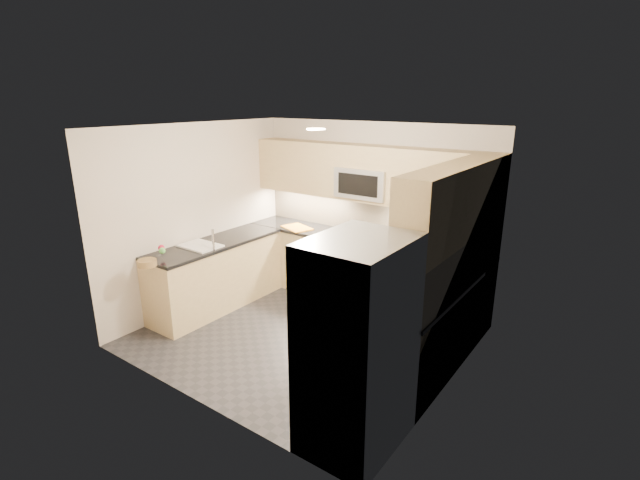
{
  "coord_description": "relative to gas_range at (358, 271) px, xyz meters",
  "views": [
    {
      "loc": [
        3.14,
        -4.0,
        2.81
      ],
      "look_at": [
        0.0,
        0.35,
        1.15
      ],
      "focal_mm": 26.0,
      "sensor_mm": 36.0,
      "label": 1
    }
  ],
  "objects": [
    {
      "name": "wall_back",
      "position": [
        0.0,
        0.32,
        0.79
      ],
      "size": [
        3.6,
        0.02,
        2.5
      ],
      "primitive_type": "cube",
      "color": "beige",
      "rests_on": "floor"
    },
    {
      "name": "backsplash_back",
      "position": [
        0.0,
        0.32,
        0.74
      ],
      "size": [
        3.6,
        0.01,
        0.51
      ],
      "primitive_type": "cube",
      "color": "tan",
      "rests_on": "wall_back"
    },
    {
      "name": "range_cooktop",
      "position": [
        0.0,
        0.0,
        0.46
      ],
      "size": [
        0.76,
        0.65,
        0.03
      ],
      "primitive_type": "cube",
      "color": "black",
      "rests_on": "gas_range"
    },
    {
      "name": "wall_left",
      "position": [
        -1.8,
        -1.28,
        0.79
      ],
      "size": [
        0.02,
        3.2,
        2.5
      ],
      "primitive_type": "cube",
      "color": "beige",
      "rests_on": "floor"
    },
    {
      "name": "countertop_peninsula",
      "position": [
        -1.5,
        -1.28,
        0.47
      ],
      "size": [
        0.63,
        2.0,
        0.04
      ],
      "primitive_type": "cube",
      "color": "black",
      "rests_on": "base_cab_peninsula"
    },
    {
      "name": "oven_handle",
      "position": [
        0.0,
        -0.35,
        0.26
      ],
      "size": [
        0.6,
        0.02,
        0.02
      ],
      "primitive_type": "cylinder",
      "rotation": [
        0.0,
        1.57,
        0.0
      ],
      "color": "#B2B5BA",
      "rests_on": "gas_range"
    },
    {
      "name": "floor",
      "position": [
        0.0,
        -1.28,
        -0.46
      ],
      "size": [
        3.6,
        3.2,
        0.0
      ],
      "primitive_type": "cube",
      "color": "#26272C",
      "rests_on": "ground"
    },
    {
      "name": "gas_range",
      "position": [
        0.0,
        0.0,
        0.0
      ],
      "size": [
        0.76,
        0.65,
        0.91
      ],
      "primitive_type": "cube",
      "color": "gray",
      "rests_on": "floor"
    },
    {
      "name": "cutting_board",
      "position": [
        -1.02,
        -0.09,
        0.49
      ],
      "size": [
        0.53,
        0.45,
        0.01
      ],
      "primitive_type": "cube",
      "rotation": [
        0.0,
        0.0,
        -0.34
      ],
      "color": "orange",
      "rests_on": "countertop_back_left"
    },
    {
      "name": "countertop_right",
      "position": [
        1.5,
        -1.12,
        0.47
      ],
      "size": [
        0.63,
        1.7,
        0.04
      ],
      "primitive_type": "cube",
      "color": "black",
      "rests_on": "base_cab_right"
    },
    {
      "name": "base_cab_back_left",
      "position": [
        -1.09,
        0.02,
        -0.01
      ],
      "size": [
        1.42,
        0.6,
        0.9
      ],
      "primitive_type": "cube",
      "color": "tan",
      "rests_on": "floor"
    },
    {
      "name": "backsplash_right",
      "position": [
        1.8,
        -0.82,
        0.74
      ],
      "size": [
        0.01,
        2.3,
        0.51
      ],
      "primitive_type": "cube",
      "color": "tan",
      "rests_on": "wall_right"
    },
    {
      "name": "base_cab_right",
      "position": [
        1.5,
        -1.12,
        -0.01
      ],
      "size": [
        0.6,
        1.7,
        0.9
      ],
      "primitive_type": "cube",
      "color": "tan",
      "rests_on": "floor"
    },
    {
      "name": "faucet",
      "position": [
        -1.24,
        -1.53,
        0.62
      ],
      "size": [
        0.03,
        0.03,
        0.28
      ],
      "primitive_type": "cylinder",
      "color": "silver",
      "rests_on": "countertop_peninsula"
    },
    {
      "name": "dish_towel_check",
      "position": [
        -0.04,
        -0.37,
        0.1
      ],
      "size": [
        0.18,
        0.02,
        0.34
      ],
      "primitive_type": "cube",
      "rotation": [
        0.0,
        0.0,
        0.0
      ],
      "color": "silver",
      "rests_on": "oven_handle"
    },
    {
      "name": "wall_right",
      "position": [
        1.8,
        -1.28,
        0.79
      ],
      "size": [
        0.02,
        3.2,
        2.5
      ],
      "primitive_type": "cube",
      "color": "beige",
      "rests_on": "floor"
    },
    {
      "name": "fruit_apple",
      "position": [
        -1.55,
        -2.07,
        0.6
      ],
      "size": [
        0.08,
        0.08,
        0.08
      ],
      "primitive_type": "sphere",
      "color": "red",
      "rests_on": "fruit_basket"
    },
    {
      "name": "base_cab_peninsula",
      "position": [
        -1.5,
        -1.28,
        -0.01
      ],
      "size": [
        0.6,
        2.0,
        0.9
      ],
      "primitive_type": "cube",
      "color": "tan",
      "rests_on": "floor"
    },
    {
      "name": "fridge_handle_right",
      "position": [
        1.08,
        -2.25,
        0.49
      ],
      "size": [
        0.02,
        0.02,
        1.2
      ],
      "primitive_type": "cylinder",
      "color": "#B2B5BA",
      "rests_on": "refrigerator"
    },
    {
      "name": "utensil_bowl",
      "position": [
        1.34,
        -0.04,
        0.56
      ],
      "size": [
        0.29,
        0.29,
        0.14
      ],
      "primitive_type": "cylinder",
      "rotation": [
        0.0,
        0.0,
        -0.14
      ],
      "color": "#61B74E",
      "rests_on": "countertop_back_right"
    },
    {
      "name": "countertop_back_left",
      "position": [
        -1.09,
        0.02,
        0.47
      ],
      "size": [
        1.42,
        0.63,
        0.04
      ],
      "primitive_type": "cube",
      "color": "black",
      "rests_on": "base_cab_back_left"
    },
    {
      "name": "fruit_pear",
      "position": [
        -1.46,
        -2.13,
        0.6
      ],
      "size": [
        0.08,
        0.08,
        0.08
      ],
      "primitive_type": "sphere",
      "color": "#59B74E",
      "rests_on": "fruit_basket"
    },
    {
      "name": "countertop_back_right",
      "position": [
        1.09,
        0.02,
        0.47
      ],
      "size": [
        1.42,
        0.63,
        0.04
      ],
      "primitive_type": "cube",
      "color": "black",
      "rests_on": "base_cab_back_right"
    },
    {
      "name": "ceiling",
      "position": [
        0.0,
        -1.28,
        2.04
      ],
      "size": [
        3.6,
        3.2,
        0.02
      ],
      "primitive_type": "cube",
      "color": "beige",
      "rests_on": "wall_back"
    },
    {
      "name": "sink_basin",
      "position": [
        -1.5,
        -1.53,
        0.42
      ],
      "size": [
        0.52,
        0.38,
        0.16
      ],
      "primitive_type": "cube",
      "color": "white",
      "rests_on": "base_cab_peninsula"
    },
    {
      "name": "wall_front",
      "position": [
        0.0,
        -2.88,
        0.79
      ],
      "size": [
        3.6,
        0.02,
        2.5
      ],
      "primitive_type": "cube",
      "color": "beige",
      "rests_on": "floor"
    },
    {
      "name": "base_cab_back_right",
      "position": [
        1.09,
        0.02,
        -0.01
      ],
      "size": [
        1.42,
        0.6,
        0.9
      ],
      "primitive_type": "cube",
      "color": "tan",
      "rests_on": "floor"
    },
    {
      "name": "refrigerator",
      "position": [
        1.45,
        -2.43,
        0.45
      ],
      "size": [
        0.7,
        0.9,
        1.8
      ],
      "primitive_type": "cube",
      "color": "#A2A6AA",
      "rests_on": "floor"
    },
    {
      "name": "fridge_handle_left",
      "position": [
        1.08,
        -2.61,
        0.49
      ],
      "size": [
        0.02,
        0.02,
        1.2
      ],
      "primitive_type": "cylinder",
      "color": "#B2B5BA",
      "rests_on": "refrigerator"
    },
    {
      "name": "microwave_door",
      "position": [
        0.0,
        -0.08,
        1.24
      ],
      "size": [
        0.6,
        0.01,
        0.28
      ],
      "primitive_type": "cube",
      "color": "black",
      "rests_on": "microwave"
    },
    {
      "name": "microwave",
      "position": [
        0.0,
        0.12,
        1.24
      ],
      "size": [
        0.76,
        0.4,
        0.4
      ],
      "primitive_type": "cube",
      "color": "#AAADB3",
      "rests_on": "upper_cab_back"
    },
    {
      "name": "dish_towel_blue",
      "position": [
        0.05,
        -0.37,
        0.1
      ],
      "size": [
        0.18,
        0.03,
        0.33
      ],
      "primitive_type": "cube",
      "rotation": [
        0.0,
        0.0,
        0.09
      ],
      "color": "#376797",
      "rests_on": "oven_handle"
    },
    {
      "name": "oven_door_glass",
      "position": [
        0.0,
        -0.33,
        -0.01
      ],
      "size": [
        0.62,
        0.02,
        0.45
      ],
      "primitive_type": "cube",
      "color": "black",
      "rests_on": "gas_range"
    },
    {
      "name": "fruit_basket",
      "position": [
        -1.42,
        -2.37,
        0.52
      ],
      "size": [
        0.27,
        0.27,
        0.08
      ],
      "primitive_type": "cylinder",
      "rotation": [
        0.0,
        0.0,
        -0.33
      ],
      "color": "olive",
      "rests_on": "countertop_peninsula"
    },
    {
      "name": "upper_cab_right",
      "position": [
        1.62,
        -1.0,
        1.37
      ],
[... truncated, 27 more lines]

